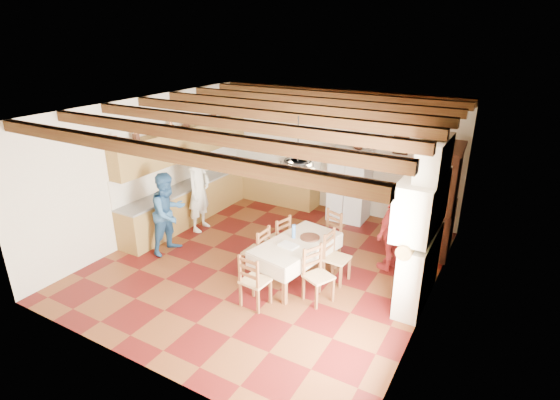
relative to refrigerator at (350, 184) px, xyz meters
The scene contains 31 objects.
floor 3.01m from the refrigerator, 101.01° to the right, with size 6.00×6.50×0.02m, color #50100E.
ceiling 3.59m from the refrigerator, 101.01° to the right, with size 6.00×6.50×0.02m, color white.
wall_back 0.94m from the refrigerator, 141.77° to the left, with size 6.00×0.02×3.00m, color beige.
wall_front 6.14m from the refrigerator, 95.16° to the right, with size 6.00×0.02×3.00m, color beige.
wall_left 4.59m from the refrigerator, 141.55° to the right, with size 0.02×6.50×3.00m, color beige.
wall_right 3.80m from the refrigerator, 48.97° to the right, with size 0.02×6.50×3.00m, color beige.
ceiling_beams 3.53m from the refrigerator, 101.01° to the right, with size 6.00×6.30×0.16m, color #37190D, non-canonical shape.
lower_cabinets_left 3.73m from the refrigerator, 151.34° to the right, with size 0.60×4.30×0.86m, color brown.
lower_cabinets_back 2.15m from the refrigerator, behind, with size 2.30×0.60×0.86m, color brown.
countertop_left 3.70m from the refrigerator, 151.34° to the right, with size 0.62×4.30×0.04m, color slate.
countertop_back 2.10m from the refrigerator, behind, with size 2.34×0.62×0.04m, color slate.
backsplash_left 3.97m from the refrigerator, 153.32° to the right, with size 0.03×4.30×0.60m, color white.
backsplash_back 2.16m from the refrigerator, 169.00° to the left, with size 2.30×0.03×0.60m, color white.
upper_cabinets 3.94m from the refrigerator, 152.24° to the right, with size 0.35×4.20×0.70m, color brown.
fireplace 3.45m from the refrigerator, 50.44° to the right, with size 0.56×1.60×2.80m, color beige, non-canonical shape.
wall_picture 1.45m from the refrigerator, 21.96° to the left, with size 0.34×0.03×0.42m, color black.
refrigerator is the anchor object (origin of this frame).
hutch 2.30m from the refrigerator, 15.58° to the right, with size 0.51×1.22×2.21m, color #381B12, non-canonical shape.
dining_table 3.05m from the refrigerator, 86.53° to the right, with size 1.16×1.83×0.75m.
chandelier 3.34m from the refrigerator, 86.53° to the right, with size 0.47×0.47×0.03m, color black.
chair_left_near 3.33m from the refrigerator, 99.40° to the right, with size 0.42×0.40×0.96m, color brown, non-canonical shape.
chair_left_far 2.69m from the refrigerator, 100.13° to the right, with size 0.42×0.40×0.96m, color brown, non-canonical shape.
chair_right_near 3.60m from the refrigerator, 76.50° to the right, with size 0.42×0.40×0.96m, color brown, non-canonical shape.
chair_right_far 2.92m from the refrigerator, 72.63° to the right, with size 0.42×0.40×0.96m, color brown, non-canonical shape.
chair_end_near 4.13m from the refrigerator, 90.11° to the right, with size 0.42×0.40×0.96m, color brown, non-canonical shape.
chair_end_far 2.07m from the refrigerator, 80.25° to the right, with size 0.42×0.40×0.96m, color brown, non-canonical shape.
person_man 3.51m from the refrigerator, 140.45° to the right, with size 0.69×0.45×1.88m, color silver.
person_woman_blue 4.22m from the refrigerator, 127.11° to the right, with size 0.82×0.64×1.69m, color #295689.
person_woman_red 2.39m from the refrigerator, 49.15° to the right, with size 0.93×0.39×1.59m, color #AB2A29.
microwave 1.53m from the refrigerator, behind, with size 0.52×0.35×0.29m, color silver.
fridge_vase 1.02m from the refrigerator, ahead, with size 0.27×0.27×0.28m, color #381B12.
Camera 1 is at (3.94, -6.41, 4.30)m, focal length 28.00 mm.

